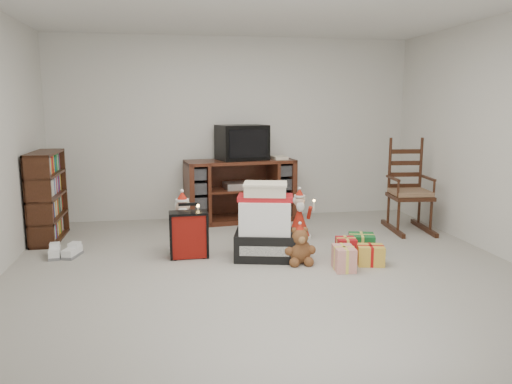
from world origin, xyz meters
TOP-DOWN VIEW (x-y plane):
  - room at (0.00, 0.00)m, footprint 5.01×5.01m
  - tv_stand at (0.04, 2.21)m, footprint 1.53×0.71m
  - bookshelf at (-2.33, 1.63)m, footprint 0.29×0.86m
  - rocking_chair at (2.08, 1.36)m, footprint 0.56×0.85m
  - gift_pile at (0.06, 0.48)m, footprint 0.70×0.58m
  - red_suitcase at (-0.72, 0.64)m, footprint 0.38×0.21m
  - stocking at (0.16, 0.42)m, footprint 0.30×0.16m
  - teddy_bear at (0.37, 0.25)m, footprint 0.25×0.22m
  - santa_figurine at (0.61, 1.17)m, footprint 0.30×0.28m
  - mrs_claus_figurine at (-0.78, 0.88)m, footprint 0.33×0.31m
  - sneaker_pair at (-2.03, 0.87)m, footprint 0.35×0.30m
  - gift_cluster at (0.97, 0.17)m, footprint 0.52×0.80m
  - crt_television at (0.08, 2.24)m, footprint 0.73×0.60m

SIDE VIEW (x-z plane):
  - sneaker_pair at x=-2.03m, z-range 0.00..0.10m
  - gift_cluster at x=0.97m, z-range 0.00..0.24m
  - teddy_bear at x=0.37m, z-range -0.02..0.35m
  - santa_figurine at x=0.61m, z-range -0.07..0.54m
  - red_suitcase at x=-0.72m, z-range -0.04..0.53m
  - mrs_claus_figurine at x=-0.78m, z-range -0.08..0.59m
  - stocking at x=0.16m, z-range 0.00..0.62m
  - gift_pile at x=0.06m, z-range -0.05..0.73m
  - rocking_chair at x=2.08m, z-range -0.19..1.02m
  - tv_stand at x=0.04m, z-range 0.00..0.84m
  - bookshelf at x=-2.33m, z-range -0.02..1.03m
  - crt_television at x=0.08m, z-range 0.84..1.31m
  - room at x=0.00m, z-range -0.01..2.51m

